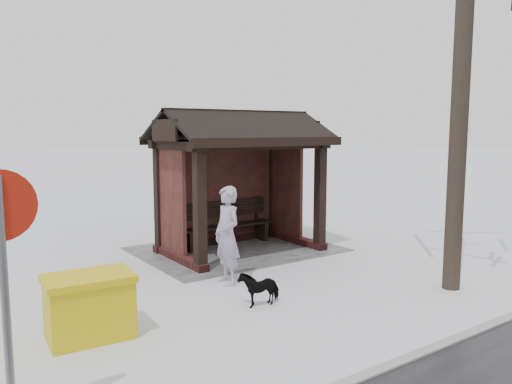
# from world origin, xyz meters

# --- Properties ---
(ground) EXTENTS (120.00, 120.00, 0.00)m
(ground) POSITION_xyz_m (0.00, 0.00, 0.00)
(ground) COLOR silver
(ground) RESTS_ON ground
(kerb) EXTENTS (120.00, 0.15, 0.06)m
(kerb) POSITION_xyz_m (0.00, 5.50, 0.01)
(kerb) COLOR gray
(kerb) RESTS_ON ground
(trampled_patch) EXTENTS (4.20, 3.20, 0.02)m
(trampled_patch) POSITION_xyz_m (0.00, -0.20, 0.01)
(trampled_patch) COLOR gray
(trampled_patch) RESTS_ON ground
(bus_shelter) EXTENTS (3.60, 2.40, 3.09)m
(bus_shelter) POSITION_xyz_m (0.00, -0.16, 2.17)
(bus_shelter) COLOR #371514
(bus_shelter) RESTS_ON ground
(pedestrian) EXTENTS (0.43, 0.64, 1.71)m
(pedestrian) POSITION_xyz_m (1.46, 1.80, 0.85)
(pedestrian) COLOR #9B94AE
(pedestrian) RESTS_ON ground
(dog) EXTENTS (0.65, 0.34, 0.53)m
(dog) POSITION_xyz_m (1.61, 2.97, 0.26)
(dog) COLOR black
(dog) RESTS_ON ground
(grit_bin) EXTENTS (1.14, 0.82, 0.84)m
(grit_bin) POSITION_xyz_m (4.12, 2.74, 0.42)
(grit_bin) COLOR gold
(grit_bin) RESTS_ON ground
(road_sign) EXTENTS (0.60, 0.10, 2.36)m
(road_sign) POSITION_xyz_m (5.31, 4.53, 1.70)
(road_sign) COLOR slate
(road_sign) RESTS_ON ground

